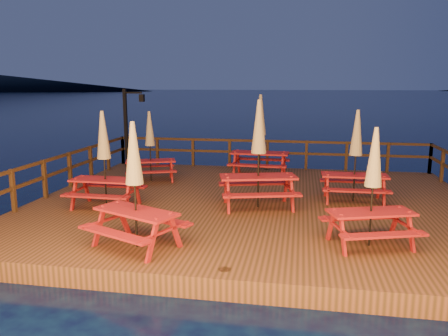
# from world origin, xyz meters

# --- Properties ---
(ground) EXTENTS (500.00, 500.00, 0.00)m
(ground) POSITION_xyz_m (0.00, 0.00, 0.00)
(ground) COLOR black
(ground) RESTS_ON ground
(deck) EXTENTS (12.00, 10.00, 0.40)m
(deck) POSITION_xyz_m (0.00, 0.00, 0.20)
(deck) COLOR #422D15
(deck) RESTS_ON ground
(deck_piles) EXTENTS (11.44, 9.44, 1.40)m
(deck_piles) POSITION_xyz_m (0.00, 0.00, -0.30)
(deck_piles) COLOR #352110
(deck_piles) RESTS_ON ground
(railing) EXTENTS (11.80, 9.75, 1.10)m
(railing) POSITION_xyz_m (0.00, 1.78, 1.16)
(railing) COLOR #352110
(railing) RESTS_ON deck
(lamp_post) EXTENTS (0.85, 0.18, 3.00)m
(lamp_post) POSITION_xyz_m (-5.39, 4.55, 2.20)
(lamp_post) COLOR black
(lamp_post) RESTS_ON deck
(picnic_table_0) EXTENTS (2.00, 1.81, 2.38)m
(picnic_table_0) POSITION_xyz_m (2.65, -2.97, 1.64)
(picnic_table_0) COLOR maroon
(picnic_table_0) RESTS_ON deck
(picnic_table_1) EXTENTS (2.18, 2.02, 2.49)m
(picnic_table_1) POSITION_xyz_m (-1.91, -3.83, 1.70)
(picnic_table_1) COLOR maroon
(picnic_table_1) RESTS_ON deck
(picnic_table_2) EXTENTS (2.30, 2.05, 2.80)m
(picnic_table_2) POSITION_xyz_m (0.18, -0.58, 1.86)
(picnic_table_2) COLOR maroon
(picnic_table_2) RESTS_ON deck
(picnic_table_3) EXTENTS (1.78, 1.48, 2.51)m
(picnic_table_3) POSITION_xyz_m (2.72, 0.46, 1.71)
(picnic_table_3) COLOR maroon
(picnic_table_3) RESTS_ON deck
(picnic_table_4) EXTENTS (1.98, 1.82, 2.31)m
(picnic_table_4) POSITION_xyz_m (-3.65, 1.97, 1.60)
(picnic_table_4) COLOR maroon
(picnic_table_4) RESTS_ON deck
(picnic_table_5) EXTENTS (1.78, 1.47, 2.52)m
(picnic_table_5) POSITION_xyz_m (-3.74, -1.27, 1.71)
(picnic_table_5) COLOR maroon
(picnic_table_5) RESTS_ON deck
(picnic_table_6) EXTENTS (2.06, 1.73, 2.83)m
(picnic_table_6) POSITION_xyz_m (-0.15, 3.33, 1.87)
(picnic_table_6) COLOR maroon
(picnic_table_6) RESTS_ON deck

